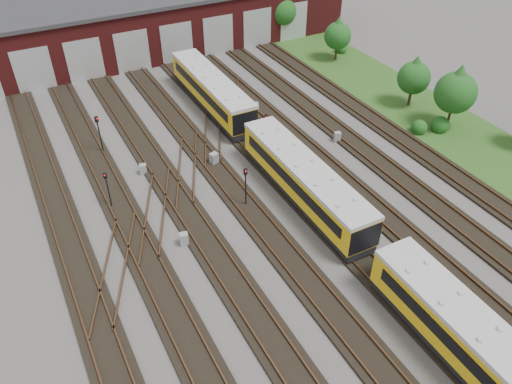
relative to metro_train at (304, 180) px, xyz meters
name	(u,v)px	position (x,y,z in m)	size (l,w,h in m)	color
ground	(331,267)	(-2.00, -6.45, -1.81)	(120.00, 120.00, 0.00)	#44423F
track_network	(324,260)	(-2.17, -5.87, -1.70)	(30.40, 70.00, 0.33)	black
maintenance_shed	(133,22)	(-2.01, 33.52, 1.39)	(51.00, 12.50, 6.35)	#561516
grass_verge	(440,123)	(17.00, 3.55, -1.79)	(8.00, 55.00, 0.05)	#1F4818
metro_train	(304,180)	(0.00, 0.00, 0.00)	(2.66, 46.01, 2.89)	black
signal_mast_0	(107,186)	(-12.52, 5.77, 0.11)	(0.26, 0.25, 3.03)	black
signal_mast_1	(99,130)	(-11.21, 13.14, 0.36)	(0.29, 0.27, 3.42)	black
signal_mast_2	(246,183)	(-3.96, 1.40, 0.26)	(0.26, 0.24, 3.26)	black
signal_mast_3	(266,127)	(1.10, 7.57, 0.18)	(0.31, 0.30, 3.09)	black
relay_cabinet_0	(184,239)	(-9.35, -0.25, -1.35)	(0.56, 0.46, 0.93)	#929497
relay_cabinet_1	(143,169)	(-9.20, 8.71, -1.38)	(0.51, 0.43, 0.86)	#929497
relay_cabinet_2	(214,159)	(-3.79, 7.30, -1.30)	(0.62, 0.51, 1.03)	#929497
relay_cabinet_3	(255,108)	(3.05, 13.20, -1.28)	(0.64, 0.53, 1.06)	#929497
relay_cabinet_4	(337,137)	(6.93, 5.50, -1.37)	(0.53, 0.44, 0.88)	#929497
tree_0	(282,7)	(14.86, 28.53, 2.01)	(3.59, 3.59, 5.94)	#332217
tree_1	(338,33)	(16.93, 19.85, 1.35)	(2.97, 2.97, 4.92)	#332217
tree_2	(457,88)	(17.01, 2.83, 2.00)	(3.58, 3.58, 5.94)	#332217
tree_3	(415,74)	(16.78, 7.58, 1.42)	(3.03, 3.03, 5.03)	#332217
bush_0	(441,123)	(15.96, 2.70, -1.01)	(1.59, 1.59, 1.59)	#144614
bush_1	(420,126)	(14.11, 3.30, -1.10)	(1.42, 1.42, 1.42)	#144614
bush_2	(342,47)	(18.75, 21.26, -1.17)	(1.27, 1.27, 1.27)	#144614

